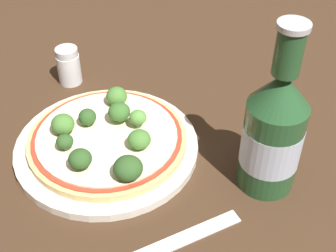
{
  "coord_description": "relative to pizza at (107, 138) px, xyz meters",
  "views": [
    {
      "loc": [
        0.44,
        -0.19,
        0.44
      ],
      "look_at": [
        0.05,
        0.03,
        0.06
      ],
      "focal_mm": 50.0,
      "sensor_mm": 36.0,
      "label": 1
    }
  ],
  "objects": [
    {
      "name": "broccoli_floret_1",
      "position": [
        -0.02,
        0.03,
        0.02
      ],
      "size": [
        0.03,
        0.03,
        0.03
      ],
      "color": "#6B8E51",
      "rests_on": "pizza"
    },
    {
      "name": "ground_plane",
      "position": [
        0.01,
        0.03,
        -0.02
      ],
      "size": [
        3.0,
        3.0,
        0.0
      ],
      "primitive_type": "plane",
      "color": "#3D2819"
    },
    {
      "name": "broccoli_floret_5",
      "position": [
        0.04,
        -0.05,
        0.02
      ],
      "size": [
        0.03,
        0.03,
        0.03
      ],
      "color": "#6B8E51",
      "rests_on": "pizza"
    },
    {
      "name": "broccoli_floret_0",
      "position": [
        0.04,
        0.02,
        0.02
      ],
      "size": [
        0.03,
        0.03,
        0.03
      ],
      "color": "#6B8E51",
      "rests_on": "pizza"
    },
    {
      "name": "broccoli_floret_4",
      "position": [
        -0.05,
        0.04,
        0.02
      ],
      "size": [
        0.03,
        0.03,
        0.03
      ],
      "color": "#6B8E51",
      "rests_on": "pizza"
    },
    {
      "name": "broccoli_floret_7",
      "position": [
        -0.03,
        -0.05,
        0.02
      ],
      "size": [
        0.03,
        0.03,
        0.03
      ],
      "color": "#6B8E51",
      "rests_on": "pizza"
    },
    {
      "name": "pizza",
      "position": [
        0.0,
        0.0,
        0.0
      ],
      "size": [
        0.21,
        0.21,
        0.01
      ],
      "color": "tan",
      "rests_on": "plate"
    },
    {
      "name": "fork",
      "position": [
        0.18,
        -0.01,
        -0.02
      ],
      "size": [
        0.03,
        0.19,
        0.0
      ],
      "rotation": [
        0.0,
        0.0,
        1.52
      ],
      "color": "silver",
      "rests_on": "ground_plane"
    },
    {
      "name": "broccoli_floret_6",
      "position": [
        -0.03,
        -0.01,
        0.02
      ],
      "size": [
        0.02,
        0.02,
        0.03
      ],
      "color": "#6B8E51",
      "rests_on": "pizza"
    },
    {
      "name": "broccoli_floret_3",
      "position": [
        0.08,
        -0.01,
        0.02
      ],
      "size": [
        0.04,
        0.04,
        0.03
      ],
      "color": "#6B8E51",
      "rests_on": "pizza"
    },
    {
      "name": "pepper_shaker",
      "position": [
        -0.18,
        0.01,
        0.01
      ],
      "size": [
        0.04,
        0.04,
        0.06
      ],
      "color": "silver",
      "rests_on": "ground_plane"
    },
    {
      "name": "beer_bottle",
      "position": [
        0.15,
        0.15,
        0.06
      ],
      "size": [
        0.07,
        0.07,
        0.22
      ],
      "color": "#234C28",
      "rests_on": "ground_plane"
    },
    {
      "name": "plate",
      "position": [
        0.0,
        -0.0,
        -0.01
      ],
      "size": [
        0.25,
        0.25,
        0.01
      ],
      "color": "silver",
      "rests_on": "ground_plane"
    },
    {
      "name": "broccoli_floret_2",
      "position": [
        0.01,
        0.04,
        0.02
      ],
      "size": [
        0.02,
        0.02,
        0.03
      ],
      "color": "#6B8E51",
      "rests_on": "pizza"
    },
    {
      "name": "broccoli_floret_8",
      "position": [
        -0.0,
        -0.06,
        0.02
      ],
      "size": [
        0.02,
        0.02,
        0.02
      ],
      "color": "#6B8E51",
      "rests_on": "pizza"
    }
  ]
}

